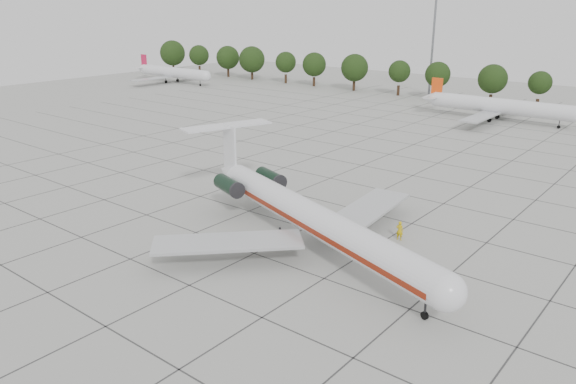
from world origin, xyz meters
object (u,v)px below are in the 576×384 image
object	(u,v)px
floodlight_mast	(433,36)
bg_airliner_a	(173,73)
main_airliner	(303,213)
bg_airliner_c	(499,106)
ground_crew	(400,231)

from	to	relation	value
floodlight_mast	bg_airliner_a	bearing A→B (deg)	-158.40
main_airliner	bg_airliner_c	bearing A→B (deg)	114.32
ground_crew	bg_airliner_c	world-z (taller)	bg_airliner_c
main_airliner	ground_crew	world-z (taller)	main_airliner
bg_airliner_c	floodlight_mast	size ratio (longest dim) A/B	1.11
bg_airliner_a	bg_airliner_c	world-z (taller)	same
main_airliner	bg_airliner_a	size ratio (longest dim) A/B	1.31
ground_crew	bg_airliner_a	size ratio (longest dim) A/B	0.07
ground_crew	bg_airliner_c	size ratio (longest dim) A/B	0.07
bg_airliner_a	floodlight_mast	bearing A→B (deg)	21.60
main_airliner	bg_airliner_c	distance (m)	71.86
floodlight_mast	bg_airliner_c	bearing A→B (deg)	-42.43
bg_airliner_a	ground_crew	bearing A→B (deg)	-30.03
ground_crew	floodlight_mast	bearing A→B (deg)	-76.32
ground_crew	bg_airliner_c	distance (m)	66.35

